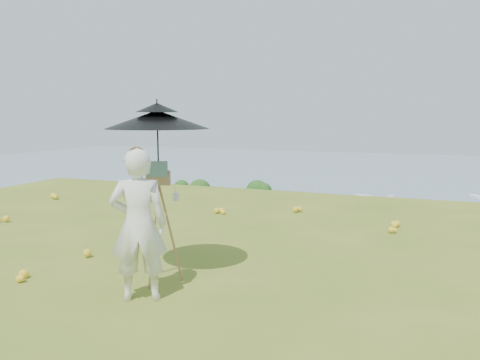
% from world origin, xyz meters
% --- Properties ---
extents(ground, '(14.00, 14.00, 0.00)m').
position_xyz_m(ground, '(0.00, 0.00, 0.00)').
color(ground, '#586F1F').
rests_on(ground, ground).
extents(shoreline_tier, '(170.00, 28.00, 8.00)m').
position_xyz_m(shoreline_tier, '(0.00, 75.00, -36.00)').
color(shoreline_tier, '#675F52').
rests_on(shoreline_tier, bay_water).
extents(bay_water, '(700.00, 700.00, 0.00)m').
position_xyz_m(bay_water, '(0.00, 240.00, -34.00)').
color(bay_water, slate).
rests_on(bay_water, ground).
extents(peninsula, '(90.00, 60.00, 12.00)m').
position_xyz_m(peninsula, '(-75.00, 155.00, -29.00)').
color(peninsula, '#17370F').
rests_on(peninsula, bay_water).
extents(slope_trees, '(110.00, 50.00, 6.00)m').
position_xyz_m(slope_trees, '(0.00, 35.00, -15.00)').
color(slope_trees, '#1B4B16').
rests_on(slope_trees, forest_slope).
extents(harbor_town, '(110.00, 22.00, 5.00)m').
position_xyz_m(harbor_town, '(0.00, 75.00, -29.50)').
color(harbor_town, white).
rests_on(harbor_town, shoreline_tier).
extents(moored_boats, '(140.00, 140.00, 0.70)m').
position_xyz_m(moored_boats, '(-12.50, 161.00, -33.65)').
color(moored_boats, white).
rests_on(moored_boats, bay_water).
extents(wildflowers, '(10.00, 10.50, 0.12)m').
position_xyz_m(wildflowers, '(0.00, 0.25, 0.06)').
color(wildflowers, yellow).
rests_on(wildflowers, ground).
extents(painter, '(0.77, 0.67, 1.78)m').
position_xyz_m(painter, '(1.61, -1.27, 0.89)').
color(painter, silver).
rests_on(painter, ground).
extents(field_easel, '(0.78, 0.78, 1.58)m').
position_xyz_m(field_easel, '(1.52, -0.67, 0.79)').
color(field_easel, '#A27144').
rests_on(field_easel, ground).
extents(sun_umbrella, '(1.71, 1.71, 1.05)m').
position_xyz_m(sun_umbrella, '(1.51, -0.64, 1.82)').
color(sun_umbrella, black).
rests_on(sun_umbrella, field_easel).
extents(painter_cap, '(0.29, 0.31, 0.10)m').
position_xyz_m(painter_cap, '(1.61, -1.27, 1.73)').
color(painter_cap, '#CE717F').
rests_on(painter_cap, painter).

